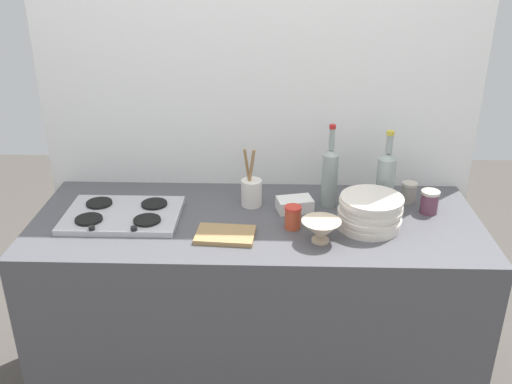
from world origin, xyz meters
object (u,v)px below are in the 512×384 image
(wine_bottle_mid_left, at_px, (330,176))
(condiment_jar_front, at_px, (293,217))
(condiment_jar_spare, at_px, (409,192))
(mixing_bowl, at_px, (321,230))
(plate_stack, at_px, (370,212))
(wine_bottle_leftmost, at_px, (386,179))
(condiment_jar_rear, at_px, (429,202))
(butter_dish, at_px, (295,204))
(utensil_crock, at_px, (251,191))
(cutting_board, at_px, (225,235))
(stovetop_hob, at_px, (123,215))

(wine_bottle_mid_left, xyz_separation_m, condiment_jar_front, (-0.16, -0.21, -0.09))
(condiment_jar_spare, bearing_deg, mixing_bowl, -138.43)
(plate_stack, height_order, wine_bottle_leftmost, wine_bottle_leftmost)
(mixing_bowl, xyz_separation_m, condiment_jar_rear, (0.46, 0.25, 0.00))
(butter_dish, xyz_separation_m, utensil_crock, (-0.18, 0.04, 0.04))
(wine_bottle_mid_left, relative_size, condiment_jar_rear, 3.67)
(plate_stack, height_order, condiment_jar_rear, plate_stack)
(utensil_crock, bearing_deg, condiment_jar_spare, 4.39)
(plate_stack, distance_m, butter_dish, 0.32)
(mixing_bowl, bearing_deg, condiment_jar_rear, 28.88)
(wine_bottle_leftmost, height_order, condiment_jar_front, wine_bottle_leftmost)
(cutting_board, bearing_deg, wine_bottle_mid_left, 34.92)
(utensil_crock, distance_m, condiment_jar_spare, 0.67)
(mixing_bowl, xyz_separation_m, cutting_board, (-0.36, 0.02, -0.04))
(stovetop_hob, relative_size, condiment_jar_rear, 4.74)
(plate_stack, xyz_separation_m, utensil_crock, (-0.47, 0.18, -0.00))
(stovetop_hob, relative_size, wine_bottle_mid_left, 1.29)
(wine_bottle_mid_left, distance_m, mixing_bowl, 0.33)
(plate_stack, relative_size, condiment_jar_rear, 2.57)
(utensil_crock, xyz_separation_m, condiment_jar_front, (0.17, -0.20, -0.02))
(wine_bottle_mid_left, height_order, condiment_jar_front, wine_bottle_mid_left)
(stovetop_hob, xyz_separation_m, butter_dish, (0.70, 0.09, 0.01))
(wine_bottle_mid_left, height_order, condiment_jar_rear, wine_bottle_mid_left)
(butter_dish, height_order, condiment_jar_front, condiment_jar_front)
(wine_bottle_leftmost, xyz_separation_m, wine_bottle_mid_left, (-0.23, 0.03, 0.00))
(stovetop_hob, height_order, condiment_jar_spare, condiment_jar_spare)
(condiment_jar_front, bearing_deg, wine_bottle_leftmost, 25.23)
(butter_dish, xyz_separation_m, condiment_jar_front, (-0.01, -0.15, 0.02))
(condiment_jar_front, xyz_separation_m, condiment_jar_spare, (0.50, 0.25, -0.00))
(wine_bottle_leftmost, distance_m, utensil_crock, 0.55)
(plate_stack, relative_size, cutting_board, 1.13)
(stovetop_hob, bearing_deg, cutting_board, -18.76)
(stovetop_hob, xyz_separation_m, plate_stack, (0.98, -0.05, 0.05))
(condiment_jar_front, xyz_separation_m, cutting_board, (-0.26, -0.08, -0.04))
(condiment_jar_spare, bearing_deg, condiment_jar_rear, -57.76)
(stovetop_hob, distance_m, condiment_jar_front, 0.69)
(stovetop_hob, xyz_separation_m, condiment_jar_spare, (1.18, 0.19, 0.03))
(wine_bottle_mid_left, distance_m, condiment_jar_rear, 0.42)
(utensil_crock, height_order, condiment_jar_front, utensil_crock)
(mixing_bowl, height_order, condiment_jar_spare, condiment_jar_spare)
(mixing_bowl, distance_m, butter_dish, 0.27)
(butter_dish, xyz_separation_m, condiment_jar_rear, (0.55, -0.00, 0.02))
(wine_bottle_leftmost, xyz_separation_m, condiment_jar_rear, (0.18, -0.03, -0.08))
(condiment_jar_rear, bearing_deg, utensil_crock, 176.25)
(condiment_jar_rear, bearing_deg, wine_bottle_leftmost, 170.75)
(butter_dish, bearing_deg, plate_stack, -25.82)
(wine_bottle_leftmost, bearing_deg, wine_bottle_mid_left, 173.18)
(mixing_bowl, bearing_deg, stovetop_hob, 167.95)
(wine_bottle_leftmost, distance_m, wine_bottle_mid_left, 0.23)
(cutting_board, bearing_deg, butter_dish, 41.12)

